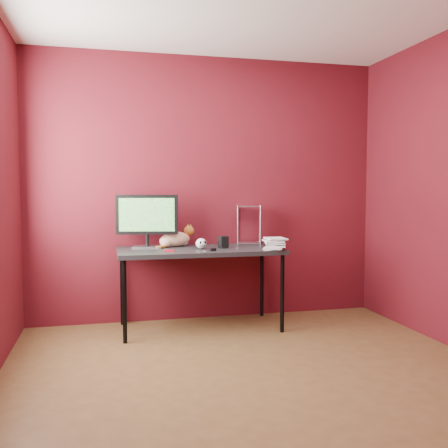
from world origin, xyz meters
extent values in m
cube|color=#51371B|center=(0.00, 0.00, 0.00)|extent=(3.50, 3.50, 0.01)
cube|color=#4E0E17|center=(0.00, 1.75, 1.30)|extent=(3.50, 0.02, 2.60)
cube|color=#4E0E17|center=(0.00, -1.75, 1.30)|extent=(3.50, 0.02, 2.60)
cube|color=black|center=(-0.15, 1.37, 0.73)|extent=(1.50, 0.70, 0.04)
cylinder|color=black|center=(-0.85, 1.07, 0.35)|extent=(0.04, 0.04, 0.71)
cylinder|color=black|center=(0.55, 1.07, 0.35)|extent=(0.04, 0.04, 0.71)
cylinder|color=black|center=(-0.85, 1.67, 0.35)|extent=(0.04, 0.04, 0.71)
cylinder|color=black|center=(0.55, 1.67, 0.35)|extent=(0.04, 0.04, 0.71)
cube|color=#ACADB1|center=(-0.62, 1.51, 0.76)|extent=(0.30, 0.24, 0.02)
cylinder|color=black|center=(-0.62, 1.51, 0.83)|extent=(0.04, 0.04, 0.11)
cube|color=black|center=(-0.62, 1.51, 1.06)|extent=(0.57, 0.15, 0.37)
cube|color=#154F16|center=(-0.62, 1.51, 1.06)|extent=(0.50, 0.11, 0.31)
ellipsoid|color=#C66729|center=(-0.35, 1.57, 0.82)|extent=(0.34, 0.26, 0.14)
ellipsoid|color=#C66729|center=(-0.43, 1.54, 0.81)|extent=(0.18, 0.18, 0.12)
sphere|color=white|center=(-0.27, 1.60, 0.80)|extent=(0.10, 0.10, 0.10)
sphere|color=#C17525|center=(-0.21, 1.63, 0.89)|extent=(0.10, 0.10, 0.10)
cone|color=#C17525|center=(-0.19, 1.60, 0.94)|extent=(0.03, 0.03, 0.04)
cone|color=#C17525|center=(-0.21, 1.65, 0.94)|extent=(0.03, 0.03, 0.04)
cylinder|color=#B4120C|center=(-0.22, 1.62, 0.85)|extent=(0.07, 0.07, 0.01)
cylinder|color=#C17525|center=(-0.49, 1.46, 0.76)|extent=(0.13, 0.14, 0.03)
ellipsoid|color=white|center=(-0.15, 1.33, 0.80)|extent=(0.10, 0.10, 0.10)
ellipsoid|color=black|center=(-0.17, 1.29, 0.81)|extent=(0.03, 0.01, 0.03)
ellipsoid|color=black|center=(-0.13, 1.29, 0.81)|extent=(0.03, 0.01, 0.03)
cube|color=black|center=(-0.15, 1.28, 0.78)|extent=(0.05, 0.01, 0.00)
cylinder|color=black|center=(0.07, 1.35, 0.76)|extent=(0.10, 0.10, 0.01)
cube|color=black|center=(0.07, 1.35, 0.81)|extent=(0.10, 0.09, 0.10)
imported|color=beige|center=(0.42, 1.18, 0.87)|extent=(0.26, 0.29, 0.23)
imported|color=beige|center=(0.42, 1.18, 1.10)|extent=(0.24, 0.28, 0.23)
imported|color=beige|center=(0.42, 1.18, 1.33)|extent=(0.23, 0.27, 0.23)
imported|color=beige|center=(0.42, 1.18, 1.57)|extent=(0.20, 0.26, 0.23)
imported|color=beige|center=(0.42, 1.18, 1.80)|extent=(0.18, 0.24, 0.23)
cylinder|color=#ACADB1|center=(0.28, 1.53, 0.94)|extent=(0.01, 0.01, 0.39)
cylinder|color=#ACADB1|center=(0.51, 1.53, 0.94)|extent=(0.01, 0.01, 0.39)
cylinder|color=#ACADB1|center=(0.28, 1.71, 0.94)|extent=(0.01, 0.01, 0.39)
cylinder|color=#ACADB1|center=(0.51, 1.71, 0.94)|extent=(0.01, 0.01, 0.39)
cube|color=#ACADB1|center=(0.39, 1.62, 0.76)|extent=(0.26, 0.23, 0.01)
cube|color=#ACADB1|center=(0.39, 1.62, 1.13)|extent=(0.26, 0.23, 0.01)
cube|color=maroon|center=(-0.45, 1.20, 0.76)|extent=(0.09, 0.05, 0.02)
cube|color=black|center=(-0.07, 1.15, 0.76)|extent=(0.06, 0.04, 0.02)
cylinder|color=#ACADB1|center=(-0.14, 1.15, 0.75)|extent=(0.05, 0.05, 0.00)
camera|label=1|loc=(-1.00, -3.13, 1.30)|focal=40.00mm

